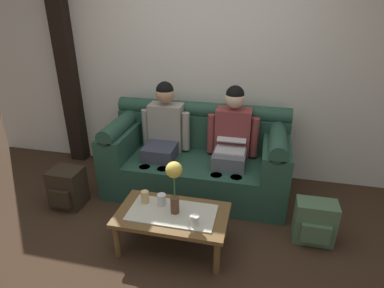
# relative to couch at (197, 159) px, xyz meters

# --- Properties ---
(ground_plane) EXTENTS (14.00, 14.00, 0.00)m
(ground_plane) POSITION_rel_couch_xyz_m (0.00, -1.17, -0.38)
(ground_plane) COLOR #382619
(back_wall_patterned) EXTENTS (6.00, 0.12, 2.90)m
(back_wall_patterned) POSITION_rel_couch_xyz_m (0.00, 0.53, 1.07)
(back_wall_patterned) COLOR silver
(back_wall_patterned) RESTS_ON ground_plane
(timber_pillar) EXTENTS (0.20, 0.20, 2.90)m
(timber_pillar) POSITION_rel_couch_xyz_m (-1.75, 0.41, 1.07)
(timber_pillar) COLOR black
(timber_pillar) RESTS_ON ground_plane
(couch) EXTENTS (1.99, 0.88, 0.96)m
(couch) POSITION_rel_couch_xyz_m (0.00, 0.00, 0.00)
(couch) COLOR #234738
(couch) RESTS_ON ground_plane
(person_left) EXTENTS (0.56, 0.67, 1.22)m
(person_left) POSITION_rel_couch_xyz_m (-0.38, -0.00, 0.28)
(person_left) COLOR #383D4C
(person_left) RESTS_ON ground_plane
(person_right) EXTENTS (0.56, 0.67, 1.22)m
(person_right) POSITION_rel_couch_xyz_m (0.38, -0.00, 0.28)
(person_right) COLOR #595B66
(person_right) RESTS_ON ground_plane
(coffee_table) EXTENTS (0.96, 0.55, 0.37)m
(coffee_table) POSITION_rel_couch_xyz_m (0.00, -1.01, -0.06)
(coffee_table) COLOR brown
(coffee_table) RESTS_ON ground_plane
(flower_vase) EXTENTS (0.14, 0.14, 0.48)m
(flower_vase) POSITION_rel_couch_xyz_m (0.03, -1.01, 0.32)
(flower_vase) COLOR brown
(flower_vase) RESTS_ON coffee_table
(cup_near_left) EXTENTS (0.08, 0.08, 0.10)m
(cup_near_left) POSITION_rel_couch_xyz_m (-0.12, -0.92, 0.04)
(cup_near_left) COLOR silver
(cup_near_left) RESTS_ON coffee_table
(cup_near_right) EXTENTS (0.07, 0.07, 0.11)m
(cup_near_right) POSITION_rel_couch_xyz_m (-0.28, -0.92, 0.05)
(cup_near_right) COLOR #DBB77A
(cup_near_right) RESTS_ON coffee_table
(cup_far_center) EXTENTS (0.08, 0.08, 0.08)m
(cup_far_center) POSITION_rel_couch_xyz_m (0.22, -1.12, 0.03)
(cup_far_center) COLOR white
(cup_far_center) RESTS_ON coffee_table
(backpack_right) EXTENTS (0.36, 0.25, 0.41)m
(backpack_right) POSITION_rel_couch_xyz_m (1.23, -0.65, -0.18)
(backpack_right) COLOR #4C6B4C
(backpack_right) RESTS_ON ground_plane
(backpack_left) EXTENTS (0.32, 0.32, 0.42)m
(backpack_left) POSITION_rel_couch_xyz_m (-1.26, -0.65, -0.17)
(backpack_left) COLOR #2D2319
(backpack_left) RESTS_ON ground_plane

